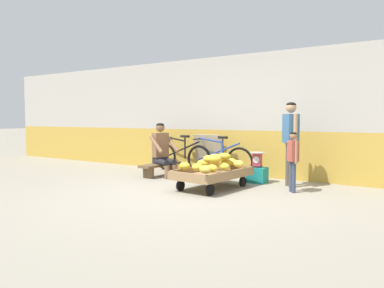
{
  "coord_description": "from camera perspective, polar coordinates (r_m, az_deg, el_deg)",
  "views": [
    {
      "loc": [
        3.45,
        -4.73,
        1.24
      ],
      "look_at": [
        -0.46,
        1.2,
        0.75
      ],
      "focal_mm": 34.83,
      "sensor_mm": 36.0,
      "label": 1
    }
  ],
  "objects": [
    {
      "name": "bicycle_near_left",
      "position": [
        8.63,
        -1.62,
        -1.96
      ],
      "size": [
        1.66,
        0.48,
        0.86
      ],
      "color": "black",
      "rests_on": "ground"
    },
    {
      "name": "low_bench",
      "position": [
        8.07,
        -4.85,
        -3.48
      ],
      "size": [
        0.34,
        1.11,
        0.27
      ],
      "color": "brown",
      "rests_on": "ground"
    },
    {
      "name": "weighing_scale",
      "position": [
        7.26,
        9.97,
        -2.34
      ],
      "size": [
        0.3,
        0.3,
        0.29
      ],
      "color": "#28282D",
      "rests_on": "plastic_crate"
    },
    {
      "name": "customer_adult",
      "position": [
        6.95,
        14.86,
        1.44
      ],
      "size": [
        0.36,
        0.39,
        1.53
      ],
      "color": "brown",
      "rests_on": "ground"
    },
    {
      "name": "vendor_seated",
      "position": [
        7.96,
        -4.53,
        -0.92
      ],
      "size": [
        0.73,
        0.61,
        1.14
      ],
      "color": "brown",
      "rests_on": "ground"
    },
    {
      "name": "bicycle_far_left",
      "position": [
        8.11,
        4.08,
        -2.35
      ],
      "size": [
        1.66,
        0.48,
        0.86
      ],
      "color": "black",
      "rests_on": "ground"
    },
    {
      "name": "ground_plane",
      "position": [
        5.98,
        -2.66,
        -8.02
      ],
      "size": [
        80.0,
        80.0,
        0.0
      ],
      "primitive_type": "plane",
      "color": "gray"
    },
    {
      "name": "customer_child",
      "position": [
        6.44,
        15.21,
        -1.66
      ],
      "size": [
        0.24,
        0.26,
        1.01
      ],
      "color": "#38425B",
      "rests_on": "ground"
    },
    {
      "name": "sign_board",
      "position": [
        8.47,
        2.58,
        -1.49
      ],
      "size": [
        0.7,
        0.23,
        0.88
      ],
      "color": "#C6B289",
      "rests_on": "ground"
    },
    {
      "name": "plastic_crate",
      "position": [
        7.3,
        9.95,
        -4.7
      ],
      "size": [
        0.36,
        0.28,
        0.3
      ],
      "color": "#19847F",
      "rests_on": "ground"
    },
    {
      "name": "back_wall",
      "position": [
        8.2,
        8.54,
        4.34
      ],
      "size": [
        16.0,
        0.3,
        2.61
      ],
      "color": "gold",
      "rests_on": "ground"
    },
    {
      "name": "banana_cart",
      "position": [
        6.59,
        3.17,
        -4.78
      ],
      "size": [
        0.97,
        1.51,
        0.36
      ],
      "color": "#99754C",
      "rests_on": "ground"
    },
    {
      "name": "banana_pile",
      "position": [
        6.55,
        3.5,
        -2.9
      ],
      "size": [
        0.95,
        1.45,
        0.25
      ],
      "color": "gold",
      "rests_on": "banana_cart"
    }
  ]
}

